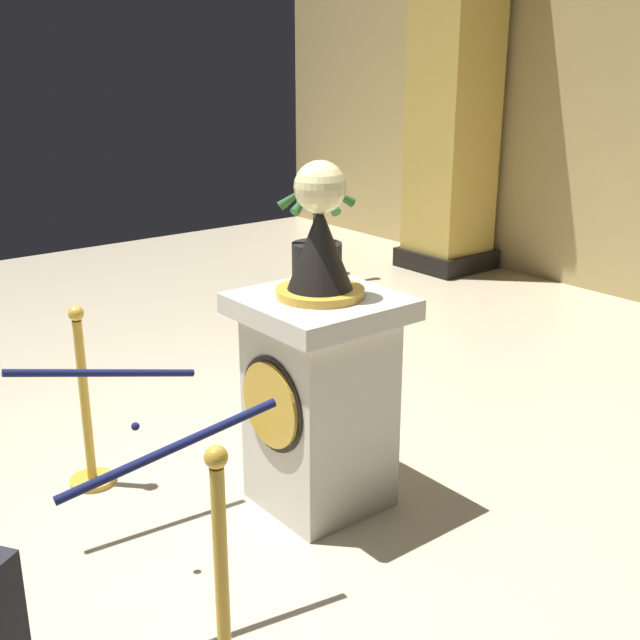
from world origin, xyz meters
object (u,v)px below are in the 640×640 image
potted_palm_left (317,251)px  stanchion_near (87,424)px  stanchion_far (223,615)px  pedestal_clock (319,377)px

potted_palm_left → stanchion_near: bearing=-54.8°
stanchion_far → potted_palm_left: (-4.16, 3.68, -0.03)m
stanchion_far → potted_palm_left: bearing=138.5°
stanchion_near → potted_palm_left: bearing=125.2°
stanchion_near → potted_palm_left: 4.22m
stanchion_far → pedestal_clock: bearing=127.6°
pedestal_clock → stanchion_near: pedestal_clock is taller
pedestal_clock → potted_palm_left: size_ratio=1.64×
pedestal_clock → stanchion_near: size_ratio=1.74×
pedestal_clock → potted_palm_left: pedestal_clock is taller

